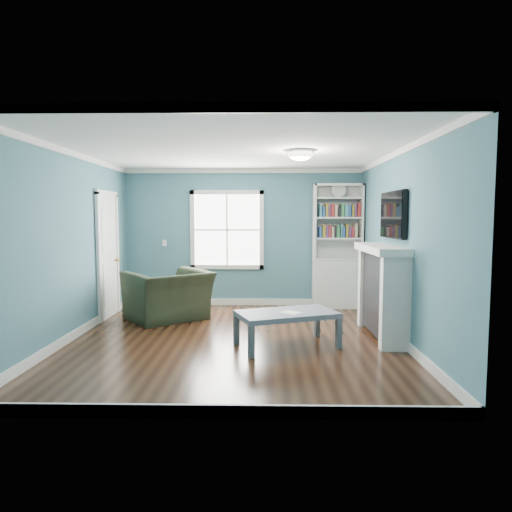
{
  "coord_description": "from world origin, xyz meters",
  "views": [
    {
      "loc": [
        0.41,
        -6.19,
        1.7
      ],
      "look_at": [
        0.29,
        0.4,
        1.13
      ],
      "focal_mm": 32.0,
      "sensor_mm": 36.0,
      "label": 1
    }
  ],
  "objects": [
    {
      "name": "trim",
      "position": [
        0.0,
        0.0,
        1.24
      ],
      "size": [
        4.5,
        5.0,
        2.6
      ],
      "color": "white",
      "rests_on": "ground"
    },
    {
      "name": "door",
      "position": [
        -2.22,
        1.4,
        1.07
      ],
      "size": [
        0.12,
        0.98,
        2.17
      ],
      "color": "silver",
      "rests_on": "ground"
    },
    {
      "name": "recliner",
      "position": [
        -1.18,
        1.22,
        0.54
      ],
      "size": [
        1.47,
        1.4,
        1.08
      ],
      "primitive_type": "imported",
      "rotation": [
        0.0,
        0.0,
        -2.47
      ],
      "color": "black",
      "rests_on": "ground"
    },
    {
      "name": "ceiling_fixture",
      "position": [
        0.9,
        0.1,
        2.55
      ],
      "size": [
        0.38,
        0.38,
        0.15
      ],
      "color": "white",
      "rests_on": "room_walls"
    },
    {
      "name": "room_walls",
      "position": [
        0.0,
        0.0,
        1.58
      ],
      "size": [
        5.0,
        5.0,
        5.0
      ],
      "color": "#3C6C7A",
      "rests_on": "ground"
    },
    {
      "name": "coffee_table",
      "position": [
        0.71,
        -0.31,
        0.4
      ],
      "size": [
        1.43,
        1.09,
        0.46
      ],
      "rotation": [
        0.0,
        0.0,
        0.36
      ],
      "color": "#4C545B",
      "rests_on": "ground"
    },
    {
      "name": "fireplace",
      "position": [
        2.08,
        0.2,
        0.64
      ],
      "size": [
        0.44,
        1.58,
        1.3
      ],
      "color": "black",
      "rests_on": "ground"
    },
    {
      "name": "window",
      "position": [
        -0.3,
        2.49,
        1.45
      ],
      "size": [
        1.4,
        0.06,
        1.5
      ],
      "color": "white",
      "rests_on": "room_walls"
    },
    {
      "name": "light_switch",
      "position": [
        -1.5,
        2.48,
        1.2
      ],
      "size": [
        0.08,
        0.01,
        0.12
      ],
      "primitive_type": "cube",
      "color": "white",
      "rests_on": "room_walls"
    },
    {
      "name": "floor",
      "position": [
        0.0,
        0.0,
        0.0
      ],
      "size": [
        5.0,
        5.0,
        0.0
      ],
      "primitive_type": "plane",
      "color": "black",
      "rests_on": "ground"
    },
    {
      "name": "bookshelf",
      "position": [
        1.77,
        2.3,
        0.92
      ],
      "size": [
        0.9,
        0.35,
        2.31
      ],
      "color": "silver",
      "rests_on": "ground"
    },
    {
      "name": "paper_sheet",
      "position": [
        0.75,
        -0.37,
        0.46
      ],
      "size": [
        0.32,
        0.31,
        0.0
      ],
      "primitive_type": "cube",
      "rotation": [
        0.0,
        0.0,
        0.93
      ],
      "color": "white",
      "rests_on": "coffee_table"
    },
    {
      "name": "tv",
      "position": [
        2.2,
        0.2,
        1.72
      ],
      "size": [
        0.06,
        1.1,
        0.65
      ],
      "primitive_type": "cube",
      "color": "black",
      "rests_on": "fireplace"
    }
  ]
}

